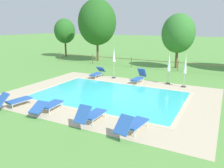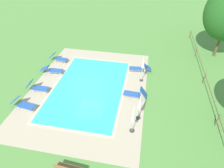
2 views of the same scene
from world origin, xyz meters
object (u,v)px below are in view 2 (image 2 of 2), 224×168
patio_umbrella_closed_row_west (143,64)px  sun_lounger_north_end (37,87)px  sun_lounger_north_mid (59,58)px  sun_lounger_north_far (52,70)px  patio_umbrella_closed_row_mid_west (133,116)px  patio_umbrella_closed_row_mid_east (140,103)px  sun_lounger_south_mid (23,104)px  sun_lounger_south_near_corner (139,68)px  tree_east_mid (223,7)px  sun_lounger_north_near_steps (135,94)px

patio_umbrella_closed_row_west → sun_lounger_north_end: bearing=-69.9°
sun_lounger_north_mid → patio_umbrella_closed_row_west: 8.83m
sun_lounger_north_end → patio_umbrella_closed_row_west: bearing=110.1°
sun_lounger_north_far → patio_umbrella_closed_row_mid_west: patio_umbrella_closed_row_mid_west is taller
sun_lounger_north_end → patio_umbrella_closed_row_mid_east: 8.63m
sun_lounger_north_end → sun_lounger_south_mid: sun_lounger_north_end is taller
sun_lounger_south_near_corner → tree_east_mid: 14.12m
sun_lounger_south_near_corner → patio_umbrella_closed_row_mid_east: size_ratio=0.89×
sun_lounger_south_near_corner → patio_umbrella_closed_row_west: patio_umbrella_closed_row_west is taller
sun_lounger_south_mid → sun_lounger_north_far: bearing=178.2°
patio_umbrella_closed_row_mid_east → patio_umbrella_closed_row_mid_west: bearing=-14.4°
sun_lounger_south_mid → patio_umbrella_closed_row_west: (-5.11, 8.40, 1.33)m
sun_lounger_north_end → sun_lounger_south_near_corner: 9.19m
sun_lounger_north_near_steps → patio_umbrella_closed_row_mid_east: (2.16, 0.46, 1.07)m
sun_lounger_south_mid → tree_east_mid: 24.26m
sun_lounger_north_end → patio_umbrella_closed_row_west: patio_umbrella_closed_row_west is taller
sun_lounger_north_mid → sun_lounger_north_end: (4.78, 0.21, 0.01)m
sun_lounger_north_far → patio_umbrella_closed_row_west: bearing=92.8°
sun_lounger_north_near_steps → sun_lounger_south_mid: (2.76, -8.03, -0.02)m
sun_lounger_south_mid → sun_lounger_north_near_steps: bearing=109.0°
sun_lounger_north_mid → sun_lounger_south_mid: (6.83, 0.16, -0.00)m
sun_lounger_north_mid → sun_lounger_south_mid: size_ratio=1.00×
sun_lounger_north_near_steps → sun_lounger_north_far: bearing=-103.8°
sun_lounger_north_end → patio_umbrella_closed_row_mid_west: bearing=71.9°
patio_umbrella_closed_row_west → patio_umbrella_closed_row_mid_east: bearing=1.3°
sun_lounger_north_mid → patio_umbrella_closed_row_mid_west: 11.23m
sun_lounger_north_far → sun_lounger_north_end: sun_lounger_north_end is taller
patio_umbrella_closed_row_west → patio_umbrella_closed_row_mid_west: (5.71, -0.21, -0.24)m
sun_lounger_south_mid → tree_east_mid: tree_east_mid is taller
sun_lounger_south_near_corner → sun_lounger_south_mid: 10.39m
sun_lounger_south_near_corner → patio_umbrella_closed_row_mid_east: 6.04m
sun_lounger_north_near_steps → patio_umbrella_closed_row_mid_east: patio_umbrella_closed_row_mid_east is taller
sun_lounger_north_far → patio_umbrella_closed_row_west: size_ratio=0.83×
patio_umbrella_closed_row_mid_east → tree_east_mid: tree_east_mid is taller
sun_lounger_north_far → sun_lounger_north_end: bearing=-1.9°
sun_lounger_north_end → sun_lounger_south_near_corner: size_ratio=0.92×
sun_lounger_north_mid → sun_lounger_south_mid: sun_lounger_north_mid is taller
sun_lounger_south_mid → tree_east_mid: (-17.01, 17.01, 3.12)m
sun_lounger_north_end → patio_umbrella_closed_row_mid_east: bearing=80.3°
sun_lounger_north_near_steps → sun_lounger_north_mid: (-4.07, -8.19, -0.02)m
sun_lounger_north_end → patio_umbrella_closed_row_mid_west: (2.65, 8.13, 1.08)m
sun_lounger_north_mid → sun_lounger_north_end: size_ratio=1.07×
sun_lounger_north_far → patio_umbrella_closed_row_west: patio_umbrella_closed_row_west is taller
patio_umbrella_closed_row_mid_east → sun_lounger_south_near_corner: bearing=-176.0°
sun_lounger_north_mid → patio_umbrella_closed_row_mid_east: patio_umbrella_closed_row_mid_east is taller
tree_east_mid → sun_lounger_south_mid: bearing=-45.0°
sun_lounger_north_near_steps → patio_umbrella_closed_row_mid_west: size_ratio=0.78×
sun_lounger_north_far → sun_lounger_south_mid: sun_lounger_south_mid is taller
sun_lounger_south_mid → sun_lounger_south_near_corner: bearing=129.0°
sun_lounger_north_far → tree_east_mid: tree_east_mid is taller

